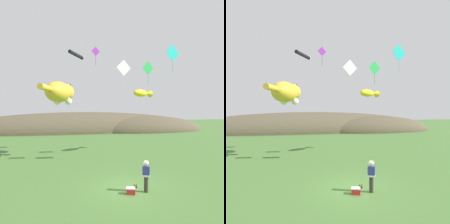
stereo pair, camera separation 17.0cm
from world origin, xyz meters
The scene contains 13 objects.
ground_plane centered at (0.00, 0.00, 0.00)m, with size 120.00×120.00×0.00m, color #477033.
distant_hill_ridge centered at (2.88, 30.16, 0.00)m, with size 54.07×13.98×7.82m.
festival_attendant centered at (0.91, -0.68, 0.95)m, with size 0.49×0.43×1.77m.
kite_spool centered at (0.52, 0.01, 0.11)m, with size 0.13×0.23×0.23m.
picnic_cooler centered at (-0.02, -0.74, 0.18)m, with size 0.57×0.47×0.36m.
kite_giant_cat centered at (-4.04, 7.77, 6.21)m, with size 3.03×7.04×2.19m.
kite_fish_windsock centered at (4.61, 9.23, 6.41)m, with size 2.90×2.24×0.90m.
kite_tube_streamer centered at (-2.45, 9.47, 10.19)m, with size 1.72×2.50×0.44m.
kite_diamond_violet centered at (-0.81, 7.25, 10.02)m, with size 0.83×0.28×1.77m.
kite_diamond_pink centered at (-3.36, 12.06, 6.88)m, with size 1.37×0.52×2.35m.
kite_diamond_teal centered at (5.39, 4.29, 9.49)m, with size 1.43×0.44×2.39m.
kite_diamond_green centered at (4.42, 7.24, 8.73)m, with size 1.33×0.42×2.28m.
kite_diamond_white centered at (1.37, 5.40, 8.25)m, with size 1.36×0.35×2.30m.
Camera 2 is at (-3.37, -11.26, 4.81)m, focal length 32.00 mm.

